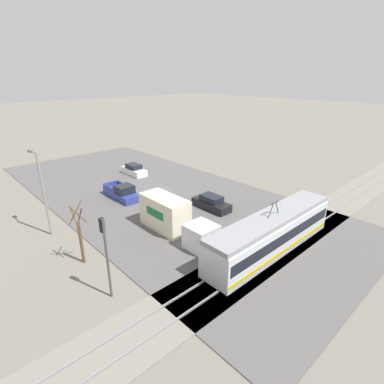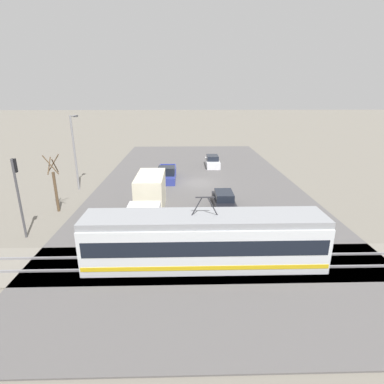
{
  "view_description": "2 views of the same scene",
  "coord_description": "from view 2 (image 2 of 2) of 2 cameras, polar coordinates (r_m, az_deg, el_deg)",
  "views": [
    {
      "loc": [
        20.17,
        28.97,
        13.92
      ],
      "look_at": [
        0.03,
        7.21,
        2.33
      ],
      "focal_mm": 28.0,
      "sensor_mm": 36.0,
      "label": 1
    },
    {
      "loc": [
        1.5,
        33.41,
        10.03
      ],
      "look_at": [
        0.91,
        10.66,
        2.49
      ],
      "focal_mm": 28.0,
      "sensor_mm": 36.0,
      "label": 2
    }
  ],
  "objects": [
    {
      "name": "ground_plane",
      "position": [
        34.92,
        1.04,
        1.64
      ],
      "size": [
        320.0,
        320.0,
        0.0
      ],
      "primitive_type": "plane",
      "color": "slate"
    },
    {
      "name": "traffic_light_pole",
      "position": [
        24.08,
        -30.27,
        0.59
      ],
      "size": [
        0.28,
        0.47,
        5.81
      ],
      "color": "#47474C",
      "rests_on": "ground"
    },
    {
      "name": "street_lamp_near_crossing",
      "position": [
        34.21,
        -21.44,
        7.88
      ],
      "size": [
        0.36,
        1.95,
        7.88
      ],
      "color": "gray",
      "rests_on": "ground"
    },
    {
      "name": "pickup_truck",
      "position": [
        36.01,
        -4.8,
        3.33
      ],
      "size": [
        2.09,
        5.43,
        1.76
      ],
      "color": "navy",
      "rests_on": "ground"
    },
    {
      "name": "road_surface",
      "position": [
        34.91,
        1.04,
        1.7
      ],
      "size": [
        22.38,
        50.06,
        0.08
      ],
      "color": "#565454",
      "rests_on": "ground"
    },
    {
      "name": "sedan_car_1",
      "position": [
        42.88,
        3.91,
        5.76
      ],
      "size": [
        1.83,
        4.46,
        1.57
      ],
      "color": "silver",
      "rests_on": "ground"
    },
    {
      "name": "rail_bed",
      "position": [
        18.99,
        3.35,
        -13.41
      ],
      "size": [
        74.89,
        4.4,
        0.22
      ],
      "color": "gray",
      "rests_on": "ground"
    },
    {
      "name": "box_truck",
      "position": [
        25.61,
        -8.14,
        -1.19
      ],
      "size": [
        2.36,
        8.74,
        3.19
      ],
      "color": "silver",
      "rests_on": "ground"
    },
    {
      "name": "street_tree",
      "position": [
        28.61,
        -24.62,
        1.01
      ],
      "size": [
        1.21,
        1.0,
        5.12
      ],
      "color": "brown",
      "rests_on": "ground"
    },
    {
      "name": "sedan_car_0",
      "position": [
        27.17,
        6.08,
        -1.82
      ],
      "size": [
        1.8,
        4.56,
        1.55
      ],
      "rotation": [
        0.0,
        0.0,
        3.14
      ],
      "color": "black",
      "rests_on": "ground"
    },
    {
      "name": "light_rail_tram",
      "position": [
        18.19,
        2.35,
        -9.19
      ],
      "size": [
        14.24,
        2.84,
        4.33
      ],
      "color": "silver",
      "rests_on": "ground"
    }
  ]
}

